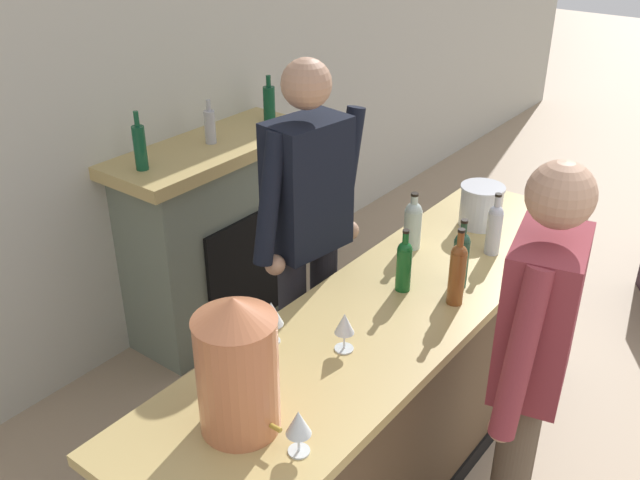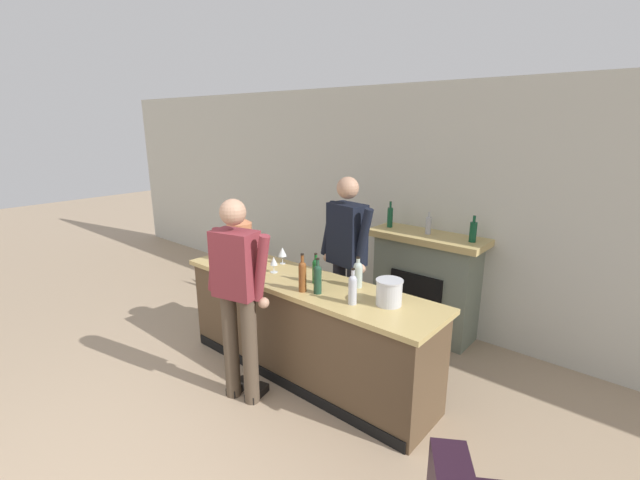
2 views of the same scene
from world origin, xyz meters
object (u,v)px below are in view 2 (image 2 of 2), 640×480
at_px(wine_bottle_rose_blush, 302,275).
at_px(wine_glass_near_bucket, 274,262).
at_px(wine_bottle_port_short, 358,273).
at_px(potted_plant_corner, 237,270).
at_px(wine_bottle_burgundy_dark, 353,288).
at_px(wine_glass_front_right, 224,256).
at_px(fireplace_stone, 425,283).
at_px(copper_dispenser, 240,238).
at_px(wine_bottle_merlot_tall, 318,278).
at_px(person_customer, 238,294).
at_px(ice_bucket_steel, 389,292).
at_px(person_bartender, 346,260).
at_px(wine_glass_back_row, 282,252).
at_px(wine_bottle_riesling_slim, 316,270).

relative_size(wine_bottle_rose_blush, wine_glass_near_bucket, 2.15).
bearing_deg(wine_bottle_port_short, potted_plant_corner, 164.30).
xyz_separation_m(wine_bottle_burgundy_dark, wine_glass_front_right, (-1.51, -0.09, -0.02)).
distance_m(fireplace_stone, wine_glass_front_right, 2.22).
height_order(copper_dispenser, wine_bottle_merlot_tall, copper_dispenser).
distance_m(wine_bottle_rose_blush, wine_bottle_merlot_tall, 0.14).
bearing_deg(person_customer, potted_plant_corner, 142.07).
distance_m(potted_plant_corner, ice_bucket_steel, 3.23).
bearing_deg(person_customer, wine_glass_front_right, 149.63).
bearing_deg(wine_bottle_burgundy_dark, person_bartender, 130.44).
bearing_deg(potted_plant_corner, wine_glass_near_bucket, -27.94).
bearing_deg(wine_bottle_port_short, wine_bottle_merlot_tall, -117.44).
bearing_deg(wine_bottle_merlot_tall, wine_bottle_port_short, 62.56).
height_order(fireplace_stone, ice_bucket_steel, fireplace_stone).
bearing_deg(ice_bucket_steel, person_customer, -146.07).
distance_m(copper_dispenser, wine_glass_front_right, 0.26).
distance_m(fireplace_stone, person_bartender, 1.14).
xyz_separation_m(fireplace_stone, potted_plant_corner, (-2.62, -0.57, -0.29)).
height_order(fireplace_stone, wine_glass_near_bucket, fireplace_stone).
distance_m(fireplace_stone, wine_bottle_port_short, 1.39).
bearing_deg(potted_plant_corner, person_bartender, -10.47).
relative_size(person_bartender, ice_bucket_steel, 8.59).
xyz_separation_m(person_customer, copper_dispenser, (-0.74, 0.64, 0.21)).
bearing_deg(potted_plant_corner, wine_glass_front_right, -41.58).
distance_m(potted_plant_corner, wine_bottle_burgundy_dark, 3.08).
xyz_separation_m(fireplace_stone, wine_bottle_rose_blush, (-0.30, -1.69, 0.50)).
height_order(potted_plant_corner, wine_bottle_rose_blush, wine_bottle_rose_blush).
xyz_separation_m(fireplace_stone, wine_bottle_merlot_tall, (-0.18, -1.64, 0.49)).
relative_size(wine_bottle_rose_blush, wine_bottle_port_short, 1.22).
relative_size(wine_glass_back_row, wine_glass_front_right, 1.10).
height_order(potted_plant_corner, person_bartender, person_bartender).
bearing_deg(wine_bottle_riesling_slim, wine_glass_back_row, 162.81).
relative_size(potted_plant_corner, wine_bottle_riesling_slim, 2.65).
relative_size(person_customer, copper_dispenser, 3.69).
bearing_deg(person_customer, wine_bottle_merlot_tall, 48.43).
xyz_separation_m(wine_bottle_rose_blush, wine_glass_front_right, (-1.03, -0.02, -0.04)).
height_order(wine_bottle_riesling_slim, wine_glass_back_row, wine_bottle_riesling_slim).
bearing_deg(wine_glass_front_right, wine_glass_back_row, 49.02).
bearing_deg(wine_bottle_merlot_tall, wine_glass_back_row, 155.23).
bearing_deg(ice_bucket_steel, wine_glass_near_bucket, -176.80).
xyz_separation_m(wine_bottle_riesling_slim, wine_bottle_merlot_tall, (0.17, -0.17, 0.01)).
distance_m(person_bartender, wine_bottle_burgundy_dark, 0.84).
height_order(wine_bottle_riesling_slim, wine_glass_near_bucket, wine_bottle_riesling_slim).
relative_size(potted_plant_corner, wine_bottle_port_short, 2.69).
relative_size(copper_dispenser, wine_bottle_burgundy_dark, 1.61).
relative_size(fireplace_stone, person_bartender, 0.79).
bearing_deg(wine_glass_near_bucket, wine_bottle_rose_blush, -17.80).
xyz_separation_m(person_bartender, wine_bottle_riesling_slim, (0.03, -0.48, 0.04)).
bearing_deg(wine_bottle_merlot_tall, wine_glass_front_right, -176.37).
xyz_separation_m(fireplace_stone, wine_bottle_burgundy_dark, (0.17, -1.62, 0.48)).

